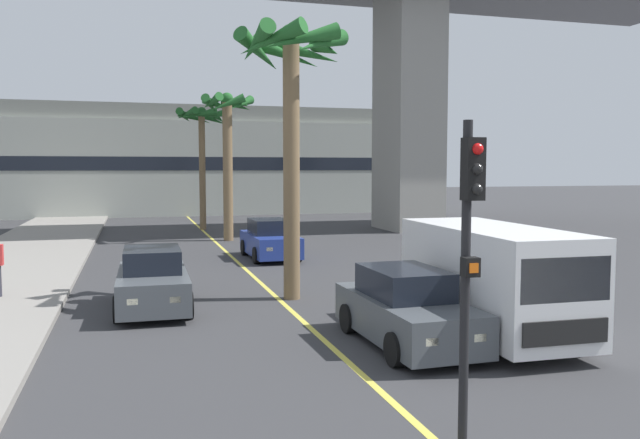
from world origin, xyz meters
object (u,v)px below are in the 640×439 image
Objects in this scene: palm_tree_mid_median at (202,130)px; car_queue_third at (406,310)px; car_queue_second at (153,281)px; delivery_van at (491,277)px; traffic_light_median_near at (469,241)px; palm_tree_near_median at (227,130)px; palm_tree_far_median at (291,84)px; car_queue_front at (270,240)px.

car_queue_third is at bearing -86.85° from palm_tree_mid_median.
car_queue_second is 8.39m from delivery_van.
palm_tree_near_median is (0.54, 24.90, 2.74)m from traffic_light_median_near.
traffic_light_median_near is at bearing -89.82° from palm_tree_mid_median.
palm_tree_far_median is (0.28, -20.98, 0.04)m from palm_tree_mid_median.
traffic_light_median_near is (3.54, -9.79, 1.99)m from car_queue_second.
delivery_van is 7.50m from palm_tree_far_median.
car_queue_second is at bearing -175.75° from palm_tree_far_median.
car_queue_front is 0.58× the size of palm_tree_mid_median.
palm_tree_far_median is (3.72, 0.28, 5.13)m from car_queue_second.
delivery_van is at bearing -82.46° from palm_tree_mid_median.
palm_tree_mid_median reaches higher than car_queue_third.
delivery_van is at bearing -57.90° from palm_tree_far_median.
palm_tree_far_median is (0.18, 10.07, 3.14)m from traffic_light_median_near.
palm_tree_far_median is (-1.04, -8.04, 5.13)m from car_queue_front.
palm_tree_near_median is at bearing 98.05° from delivery_van.
palm_tree_mid_median is at bearing 95.88° from palm_tree_near_median.
car_queue_third is at bearing -89.48° from car_queue_front.
palm_tree_mid_median is at bearing 97.54° from delivery_van.
car_queue_front is 0.78× the size of delivery_van.
car_queue_second is 22.12m from palm_tree_mid_median.
car_queue_front is 1.00× the size of car_queue_second.
car_queue_second and car_queue_third have the same top height.
palm_tree_mid_median is 20.98m from palm_tree_far_median.
palm_tree_mid_median is at bearing 80.80° from car_queue_second.
traffic_light_median_near reaches higher than car_queue_front.
palm_tree_far_median is at bearing 102.69° from car_queue_third.
palm_tree_mid_median is (-0.63, 6.15, 0.35)m from palm_tree_near_median.
palm_tree_far_median is at bearing 4.25° from car_queue_second.
palm_tree_far_median reaches higher than car_queue_front.
car_queue_third is at bearing -44.92° from car_queue_second.
palm_tree_near_median reaches higher than traffic_light_median_near.
palm_tree_mid_median reaches higher than traffic_light_median_near.
car_queue_front and car_queue_third have the same top height.
delivery_van is at bearing 56.34° from traffic_light_median_near.
palm_tree_near_median is (-0.81, 19.98, 4.74)m from car_queue_third.
car_queue_third is 20.55m from palm_tree_near_median.
delivery_van is 6.20m from traffic_light_median_near.
traffic_light_median_near is at bearing -105.27° from car_queue_third.
car_queue_second is at bearing 109.88° from traffic_light_median_near.
car_queue_second is 0.57× the size of palm_tree_near_median.
car_queue_third is 7.36m from palm_tree_far_median.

